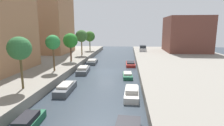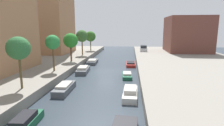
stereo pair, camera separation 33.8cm
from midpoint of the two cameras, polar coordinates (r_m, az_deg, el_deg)
name	(u,v)px [view 1 (the left image)]	position (r m, az deg, el deg)	size (l,w,h in m)	color
ground_plane	(107,71)	(29.84, -2.03, -2.58)	(84.00, 84.00, 0.00)	#28333D
quay_left	(18,67)	(34.91, -27.27, -0.99)	(20.00, 64.00, 1.00)	gray
quay_right	(203,70)	(31.61, 26.07, -1.99)	(20.00, 64.00, 1.00)	gray
low_block_right	(186,34)	(50.95, 21.73, 8.27)	(10.00, 10.80, 8.76)	brown
street_tree_0	(19,49)	(19.60, -27.13, 3.99)	(2.22, 2.22, 5.08)	brown
street_tree_1	(53,43)	(26.50, -18.16, 6.01)	(2.00, 2.00, 4.97)	brown
street_tree_2	(70,41)	(33.66, -13.02, 6.72)	(2.58, 2.58, 5.00)	brown
street_tree_3	(81,36)	(41.09, -9.67, 8.19)	(2.62, 2.62, 5.51)	brown
street_tree_4	(90,36)	(49.53, -7.09, 8.14)	(2.74, 2.74, 5.13)	#4E4A2D
parked_car	(143,48)	(49.32, 9.25, 4.45)	(1.90, 4.63, 1.51)	#B7B7BC
moored_boat_left_0	(27,124)	(14.56, -25.45, -16.60)	(1.47, 3.93, 0.95)	#195638
moored_boat_left_1	(66,88)	(21.01, -14.60, -7.52)	(1.50, 4.39, 0.89)	#4C5156
moored_boat_left_2	(83,70)	(29.24, -9.21, -2.14)	(1.87, 4.53, 0.98)	#4C5156
moored_boat_left_3	(92,62)	(36.54, -6.38, 0.40)	(1.83, 4.32, 0.84)	#4C5156
moored_boat_right_1	(132,93)	(18.89, 5.59, -9.21)	(1.54, 4.12, 1.00)	beige
moored_boat_right_2	(128,75)	(26.23, 4.46, -3.79)	(1.47, 3.54, 0.69)	#195638
moored_boat_right_3	(131,64)	(34.62, 5.47, -0.25)	(1.77, 4.64, 0.72)	maroon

